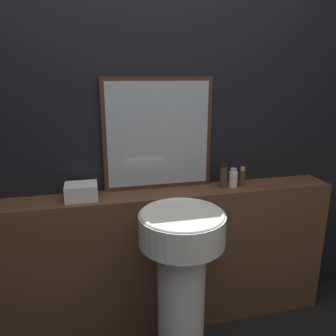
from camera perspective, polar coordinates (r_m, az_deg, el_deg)
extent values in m
cube|color=black|center=(2.00, -4.07, 6.13)|extent=(8.00, 0.06, 2.50)
cube|color=brown|center=(2.14, -2.98, -15.96)|extent=(2.32, 0.23, 0.91)
cylinder|color=white|center=(1.87, 2.27, -23.57)|extent=(0.24, 0.24, 0.79)
cylinder|color=white|center=(1.61, 2.45, -10.50)|extent=(0.42, 0.42, 0.15)
torus|color=white|center=(1.58, 2.48, -8.09)|extent=(0.41, 0.41, 0.02)
cube|color=#47281E|center=(1.96, -1.74, 5.88)|extent=(0.66, 0.03, 0.67)
cube|color=#B2BCC6|center=(1.96, -1.69, 5.84)|extent=(0.61, 0.02, 0.62)
cube|color=white|center=(1.90, -14.86, -3.97)|extent=(0.18, 0.14, 0.09)
cylinder|color=#4C3823|center=(2.05, 9.67, -1.63)|extent=(0.04, 0.04, 0.13)
cylinder|color=black|center=(2.03, 9.77, 0.52)|extent=(0.03, 0.03, 0.03)
cylinder|color=white|center=(2.08, 11.27, -1.93)|extent=(0.05, 0.05, 0.10)
cylinder|color=silver|center=(2.06, 11.35, -0.34)|extent=(0.04, 0.04, 0.02)
cylinder|color=#4C3823|center=(2.11, 12.78, -1.74)|extent=(0.04, 0.04, 0.10)
cylinder|color=tan|center=(2.09, 12.88, -0.11)|extent=(0.03, 0.03, 0.02)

